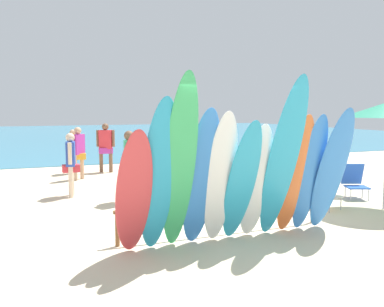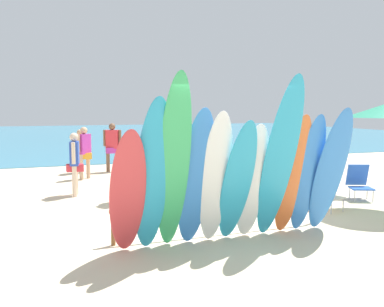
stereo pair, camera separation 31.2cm
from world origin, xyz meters
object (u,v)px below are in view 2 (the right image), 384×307
(surfboard_blue_9, at_px, (308,175))
(beachgoer_photographing, at_px, (112,144))
(surfboard_blue_10, at_px, (330,172))
(beachgoer_strolling, at_px, (84,149))
(surfboard_rack, at_px, (222,207))
(surfboard_orange_8, at_px, (293,176))
(surfboard_teal_1, at_px, (152,177))
(beachgoer_by_water, at_px, (80,148))
(beachgoer_near_rack, at_px, (131,161))
(beach_chair_blue, at_px, (359,181))
(surfboard_white_4, at_px, (216,179))
(surfboard_teal_5, at_px, (237,182))
(beach_chair_red, at_px, (305,178))
(surfboard_green_2, at_px, (174,165))
(surfboard_teal_7, at_px, (279,160))
(surfboard_blue_3, at_px, (196,178))
(surfboard_red_0, at_px, (128,193))
(beachgoer_midbeach, at_px, (75,160))
(surfboard_white_6, at_px, (252,182))
(beach_chair_striped, at_px, (323,190))

(surfboard_blue_9, distance_m, beachgoer_photographing, 8.77)
(surfboard_blue_10, distance_m, beachgoer_strolling, 8.17)
(surfboard_rack, xyz_separation_m, surfboard_orange_8, (1.06, -0.55, 0.57))
(surfboard_teal_1, distance_m, beachgoer_by_water, 8.76)
(beachgoer_near_rack, height_order, beach_chair_blue, beachgoer_near_rack)
(beachgoer_near_rack, bearing_deg, surfboard_white_4, 16.69)
(surfboard_rack, xyz_separation_m, surfboard_teal_5, (-0.02, -0.64, 0.53))
(surfboard_blue_9, height_order, beach_chair_red, surfboard_blue_9)
(surfboard_green_2, height_order, surfboard_orange_8, surfboard_green_2)
(surfboard_white_4, distance_m, surfboard_teal_7, 1.08)
(surfboard_rack, relative_size, beach_chair_blue, 4.65)
(surfboard_green_2, height_order, beachgoer_near_rack, surfboard_green_2)
(surfboard_blue_3, bearing_deg, surfboard_blue_10, -6.18)
(surfboard_orange_8, relative_size, beachgoer_strolling, 1.35)
(beachgoer_strolling, distance_m, beach_chair_blue, 7.93)
(beach_chair_blue, bearing_deg, beach_chair_red, 154.75)
(surfboard_red_0, xyz_separation_m, beach_chair_red, (5.17, 3.05, -0.53))
(beachgoer_photographing, height_order, beachgoer_midbeach, beachgoer_photographing)
(surfboard_white_6, height_order, surfboard_blue_10, surfboard_blue_10)
(beach_chair_blue, bearing_deg, surfboard_teal_7, -125.55)
(surfboard_white_6, distance_m, beach_chair_blue, 4.50)
(surfboard_blue_10, relative_size, beachgoer_near_rack, 1.41)
(surfboard_teal_5, relative_size, surfboard_orange_8, 0.99)
(surfboard_rack, relative_size, surfboard_teal_1, 1.58)
(surfboard_blue_9, bearing_deg, surfboard_blue_3, -176.10)
(beach_chair_blue, bearing_deg, surfboard_teal_5, -131.15)
(surfboard_red_0, xyz_separation_m, beachgoer_by_water, (0.18, 8.73, -0.10))
(surfboard_teal_5, height_order, surfboard_white_6, surfboard_teal_5)
(beachgoer_midbeach, bearing_deg, beachgoer_by_water, 2.92)
(beach_chair_striped, bearing_deg, beachgoer_midbeach, 128.84)
(surfboard_teal_1, xyz_separation_m, surfboard_teal_7, (2.06, -0.13, 0.17))
(surfboard_white_4, relative_size, surfboard_white_6, 1.10)
(surfboard_orange_8, bearing_deg, surfboard_teal_5, -176.79)
(surfboard_white_6, height_order, surfboard_blue_9, surfboard_blue_9)
(surfboard_green_2, height_order, beach_chair_red, surfboard_green_2)
(surfboard_white_6, bearing_deg, beach_chair_red, 49.80)
(beachgoer_near_rack, bearing_deg, beach_chair_red, 89.65)
(beachgoer_by_water, height_order, beach_chair_blue, beachgoer_by_water)
(surfboard_teal_5, relative_size, beach_chair_blue, 2.58)
(surfboard_blue_9, distance_m, beach_chair_red, 3.68)
(surfboard_teal_7, height_order, surfboard_blue_10, surfboard_teal_7)
(beach_chair_blue, height_order, beach_chair_striped, beach_chair_blue)
(surfboard_blue_3, distance_m, beachgoer_photographing, 8.57)
(beachgoer_photographing, xyz_separation_m, beach_chair_striped, (3.30, -7.12, -0.54))
(beachgoer_strolling, bearing_deg, beachgoer_midbeach, -144.78)
(beach_chair_blue, relative_size, beach_chair_striped, 1.01)
(surfboard_rack, xyz_separation_m, surfboard_blue_3, (-0.69, -0.57, 0.62))
(surfboard_green_2, xyz_separation_m, surfboard_white_6, (1.39, 0.16, -0.37))
(surfboard_white_6, xyz_separation_m, beach_chair_blue, (3.98, 2.02, -0.54))
(beachgoer_photographing, distance_m, beach_chair_red, 6.83)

